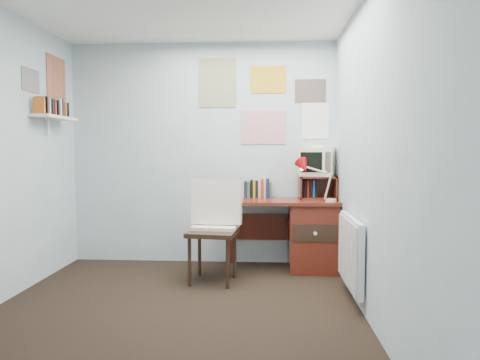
{
  "coord_description": "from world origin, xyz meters",
  "views": [
    {
      "loc": [
        0.72,
        -3.11,
        1.29
      ],
      "look_at": [
        0.48,
        0.98,
        1.0
      ],
      "focal_mm": 32.0,
      "sensor_mm": 36.0,
      "label": 1
    }
  ],
  "objects_px": {
    "crt_tv": "(318,161)",
    "desk_lamp": "(331,183)",
    "wall_shelf": "(55,118)",
    "tv_riser": "(317,187)",
    "desk_chair": "(213,233)",
    "radiator": "(351,252)",
    "desk": "(307,232)"
  },
  "relations": [
    {
      "from": "crt_tv",
      "to": "desk_lamp",
      "type": "bearing_deg",
      "value": -54.37
    },
    {
      "from": "crt_tv",
      "to": "wall_shelf",
      "type": "height_order",
      "value": "wall_shelf"
    },
    {
      "from": "tv_riser",
      "to": "wall_shelf",
      "type": "bearing_deg",
      "value": -169.68
    },
    {
      "from": "desk_lamp",
      "to": "desk_chair",
      "type": "bearing_deg",
      "value": -162.0
    },
    {
      "from": "crt_tv",
      "to": "wall_shelf",
      "type": "relative_size",
      "value": 0.57
    },
    {
      "from": "desk_chair",
      "to": "radiator",
      "type": "height_order",
      "value": "desk_chair"
    },
    {
      "from": "radiator",
      "to": "desk_lamp",
      "type": "bearing_deg",
      "value": 94.49
    },
    {
      "from": "desk",
      "to": "crt_tv",
      "type": "xyz_separation_m",
      "value": [
        0.12,
        0.13,
        0.77
      ]
    },
    {
      "from": "desk_chair",
      "to": "desk_lamp",
      "type": "bearing_deg",
      "value": 22.33
    },
    {
      "from": "radiator",
      "to": "wall_shelf",
      "type": "bearing_deg",
      "value": 169.11
    },
    {
      "from": "desk",
      "to": "wall_shelf",
      "type": "height_order",
      "value": "wall_shelf"
    },
    {
      "from": "tv_riser",
      "to": "radiator",
      "type": "height_order",
      "value": "tv_riser"
    },
    {
      "from": "crt_tv",
      "to": "radiator",
      "type": "distance_m",
      "value": 1.31
    },
    {
      "from": "desk_lamp",
      "to": "crt_tv",
      "type": "xyz_separation_m",
      "value": [
        -0.11,
        0.3,
        0.22
      ]
    },
    {
      "from": "radiator",
      "to": "wall_shelf",
      "type": "relative_size",
      "value": 1.29
    },
    {
      "from": "desk_chair",
      "to": "desk_lamp",
      "type": "distance_m",
      "value": 1.32
    },
    {
      "from": "desk",
      "to": "wall_shelf",
      "type": "bearing_deg",
      "value": -171.6
    },
    {
      "from": "tv_riser",
      "to": "crt_tv",
      "type": "relative_size",
      "value": 1.13
    },
    {
      "from": "desk_lamp",
      "to": "tv_riser",
      "type": "height_order",
      "value": "desk_lamp"
    },
    {
      "from": "desk_chair",
      "to": "crt_tv",
      "type": "bearing_deg",
      "value": 37.04
    },
    {
      "from": "tv_riser",
      "to": "crt_tv",
      "type": "xyz_separation_m",
      "value": [
        0.0,
        0.02,
        0.29
      ]
    },
    {
      "from": "desk_lamp",
      "to": "radiator",
      "type": "distance_m",
      "value": 0.93
    },
    {
      "from": "tv_riser",
      "to": "wall_shelf",
      "type": "distance_m",
      "value": 2.83
    },
    {
      "from": "desk_lamp",
      "to": "wall_shelf",
      "type": "distance_m",
      "value": 2.88
    },
    {
      "from": "desk_chair",
      "to": "wall_shelf",
      "type": "height_order",
      "value": "wall_shelf"
    },
    {
      "from": "desk",
      "to": "radiator",
      "type": "distance_m",
      "value": 0.97
    },
    {
      "from": "crt_tv",
      "to": "wall_shelf",
      "type": "xyz_separation_m",
      "value": [
        -2.69,
        -0.51,
        0.44
      ]
    },
    {
      "from": "desk",
      "to": "radiator",
      "type": "bearing_deg",
      "value": -72.76
    },
    {
      "from": "tv_riser",
      "to": "desk",
      "type": "bearing_deg",
      "value": -137.04
    },
    {
      "from": "desk",
      "to": "crt_tv",
      "type": "height_order",
      "value": "crt_tv"
    },
    {
      "from": "radiator",
      "to": "tv_riser",
      "type": "bearing_deg",
      "value": 99.28
    },
    {
      "from": "desk_chair",
      "to": "radiator",
      "type": "relative_size",
      "value": 1.22
    }
  ]
}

